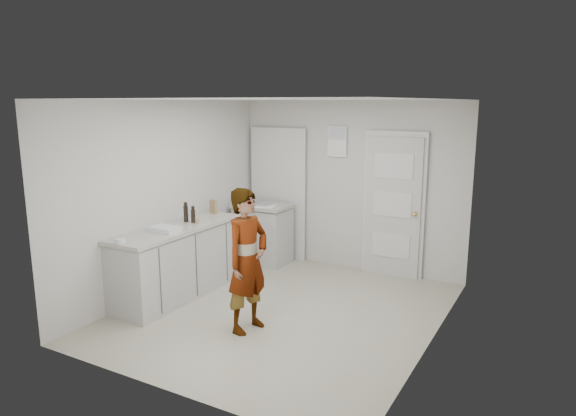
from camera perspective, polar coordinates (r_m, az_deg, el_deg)
The scene contains 12 objects.
ground at distance 6.30m, azimuth -0.52°, elevation -11.40°, with size 4.00×4.00×0.00m, color #ABA68F.
room_shell at distance 7.76m, azimuth 5.48°, elevation 0.88°, with size 4.00×4.00×4.00m.
main_counter at distance 6.80m, azimuth -12.13°, elevation -6.08°, with size 0.64×1.96×0.93m.
side_counter at distance 8.03m, azimuth -2.82°, elevation -3.07°, with size 0.84×0.61×0.93m.
person at distance 5.59m, azimuth -4.53°, elevation -5.84°, with size 0.58×0.38×1.58m, color silver.
cake_mix_box at distance 7.33m, azimuth -8.26°, elevation 0.15°, with size 0.12×0.05×0.19m, color #8E6647.
spice_jar at distance 6.73m, azimuth -10.07°, elevation -1.44°, with size 0.05×0.05×0.07m, color #A1865C.
oil_cruet_a at distance 6.80m, azimuth -10.50°, elevation -0.72°, with size 0.06×0.06×0.22m.
oil_cruet_b at distance 6.86m, azimuth -11.29°, elevation -0.48°, with size 0.06×0.06×0.27m.
baking_dish at distance 6.43m, azimuth -13.56°, elevation -2.31°, with size 0.36×0.26×0.06m.
egg_bowl at distance 6.06m, azimuth -18.12°, elevation -3.48°, with size 0.11×0.11×0.04m.
papers at distance 7.80m, azimuth -2.42°, elevation 0.28°, with size 0.28×0.35×0.01m, color white.
Camera 1 is at (2.87, -5.04, 2.47)m, focal length 32.00 mm.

